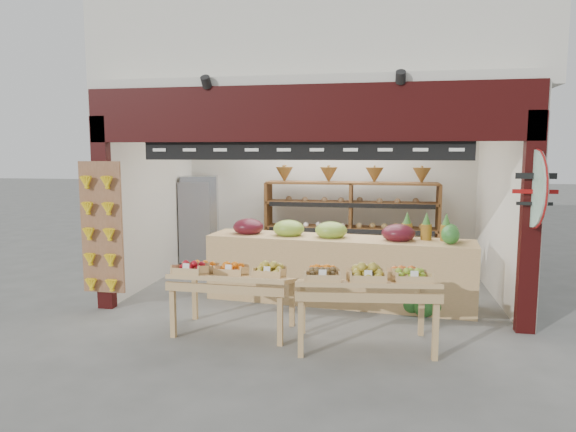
% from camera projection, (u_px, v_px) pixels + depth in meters
% --- Properties ---
extents(ground, '(60.00, 60.00, 0.00)m').
position_uv_depth(ground, '(311.00, 297.00, 7.75)').
color(ground, '#63635F').
rests_on(ground, ground).
extents(shop_structure, '(6.36, 5.12, 5.40)m').
position_uv_depth(shop_structure, '(325.00, 50.00, 8.83)').
color(shop_structure, beige).
rests_on(shop_structure, ground).
extents(banana_board, '(0.60, 0.15, 1.80)m').
position_uv_depth(banana_board, '(101.00, 230.00, 6.95)').
color(banana_board, '#976644').
rests_on(banana_board, ground).
extents(gift_sign, '(0.04, 0.93, 0.92)m').
position_uv_depth(gift_sign, '(535.00, 189.00, 5.92)').
color(gift_sign, '#B3E1CC').
rests_on(gift_sign, ground).
extents(back_shelving, '(3.09, 0.51, 1.90)m').
position_uv_depth(back_shelving, '(351.00, 210.00, 9.21)').
color(back_shelving, brown).
rests_on(back_shelving, ground).
extents(refrigerator, '(0.82, 0.82, 1.72)m').
position_uv_depth(refrigerator, '(200.00, 221.00, 9.83)').
color(refrigerator, '#A9ABB0').
rests_on(refrigerator, ground).
extents(cardboard_stack, '(1.07, 0.76, 0.64)m').
position_uv_depth(cardboard_stack, '(249.00, 267.00, 8.67)').
color(cardboard_stack, beige).
rests_on(cardboard_stack, ground).
extents(mid_counter, '(3.86, 1.11, 1.18)m').
position_uv_depth(mid_counter, '(337.00, 267.00, 7.42)').
color(mid_counter, tan).
rests_on(mid_counter, ground).
extents(display_table_left, '(1.43, 0.82, 0.92)m').
position_uv_depth(display_table_left, '(228.00, 275.00, 6.24)').
color(display_table_left, tan).
rests_on(display_table_left, ground).
extents(display_table_right, '(1.62, 1.03, 0.98)m').
position_uv_depth(display_table_right, '(365.00, 279.00, 5.70)').
color(display_table_right, tan).
rests_on(display_table_right, ground).
extents(watermelon_pile, '(0.71, 0.73, 0.56)m').
position_uv_depth(watermelon_pile, '(419.00, 296.00, 7.02)').
color(watermelon_pile, '#1A4E1A').
rests_on(watermelon_pile, ground).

